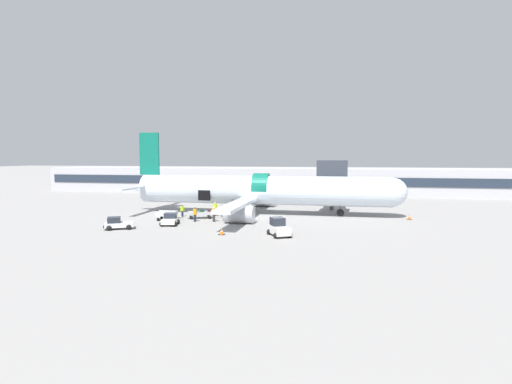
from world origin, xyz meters
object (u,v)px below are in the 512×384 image
object	(u,v)px
baggage_cart_loading	(202,214)
ground_crew_loader_b	(222,211)
baggage_tug_lead	(279,228)
airplane	(258,191)
ground_crew_loader_a	(215,208)
ground_crew_helper	(224,214)
baggage_tug_rear	(118,224)
ground_crew_driver	(214,214)
ground_crew_marshal	(195,214)
ground_crew_supervisor	(182,210)
baggage_cart_queued	(168,216)
baggage_tug_mid	(170,220)

from	to	relation	value
baggage_cart_loading	ground_crew_loader_b	distance (m)	2.77
baggage_tug_lead	baggage_cart_loading	world-z (taller)	baggage_tug_lead
airplane	ground_crew_loader_b	world-z (taller)	airplane
ground_crew_loader_a	ground_crew_helper	size ratio (longest dim) A/B	1.07
baggage_tug_rear	ground_crew_driver	distance (m)	11.05
baggage_tug_rear	ground_crew_loader_a	world-z (taller)	ground_crew_loader_a
ground_crew_loader_b	ground_crew_loader_a	bearing A→B (deg)	138.34
ground_crew_loader_a	baggage_cart_loading	bearing A→B (deg)	-109.94
baggage_cart_loading	airplane	bearing A→B (deg)	39.32
ground_crew_driver	ground_crew_marshal	world-z (taller)	ground_crew_driver
ground_crew_loader_a	ground_crew_driver	xyz separation A→B (m)	(1.37, -4.97, -0.00)
baggage_cart_loading	ground_crew_supervisor	world-z (taller)	ground_crew_supervisor
ground_crew_loader_a	ground_crew_supervisor	xyz separation A→B (m)	(-3.89, -1.86, -0.14)
baggage_cart_queued	ground_crew_loader_a	xyz separation A→B (m)	(4.54, 5.04, 0.40)
baggage_tug_lead	baggage_tug_mid	world-z (taller)	baggage_tug_lead
baggage_tug_rear	ground_crew_supervisor	distance (m)	10.44
ground_crew_loader_a	ground_crew_marshal	xyz separation A→B (m)	(-0.89, -5.34, -0.02)
ground_crew_driver	baggage_tug_lead	bearing A→B (deg)	-38.07
ground_crew_loader_a	ground_crew_loader_b	xyz separation A→B (m)	(1.34, -1.19, -0.13)
baggage_tug_lead	ground_crew_helper	distance (m)	11.12
baggage_tug_lead	ground_crew_supervisor	bearing A→B (deg)	144.58
baggage_tug_rear	ground_crew_helper	world-z (taller)	ground_crew_helper
baggage_tug_rear	airplane	bearing A→B (deg)	48.11
baggage_cart_loading	baggage_tug_lead	bearing A→B (deg)	-39.44
ground_crew_marshal	ground_crew_loader_b	bearing A→B (deg)	61.77
ground_crew_loader_a	ground_crew_helper	distance (m)	4.73
baggage_cart_loading	ground_crew_marshal	xyz separation A→B (m)	(0.08, -2.66, 0.43)
airplane	baggage_tug_lead	bearing A→B (deg)	-71.33
ground_crew_loader_a	ground_crew_supervisor	distance (m)	4.32
airplane	baggage_tug_rear	distance (m)	19.28
baggage_tug_lead	ground_crew_marshal	world-z (taller)	baggage_tug_lead
baggage_tug_rear	baggage_tug_mid	bearing A→B (deg)	37.72
airplane	ground_crew_supervisor	xyz separation A→B (m)	(-9.27, -4.38, -2.38)
airplane	ground_crew_supervisor	size ratio (longest dim) A/B	24.54
ground_crew_loader_b	airplane	bearing A→B (deg)	42.58
baggage_cart_loading	ground_crew_helper	size ratio (longest dim) A/B	2.38
baggage_tug_rear	ground_crew_loader_a	distance (m)	13.84
baggage_cart_queued	ground_crew_marshal	distance (m)	3.69
ground_crew_driver	ground_crew_marshal	xyz separation A→B (m)	(-2.26, -0.38, -0.02)
baggage_cart_loading	ground_crew_driver	size ratio (longest dim) A/B	2.24
airplane	baggage_tug_rear	bearing A→B (deg)	-131.89
baggage_cart_queued	baggage_tug_mid	bearing A→B (deg)	-62.09
baggage_tug_rear	ground_crew_driver	xyz separation A→B (m)	(8.75, 6.74, 0.37)
ground_crew_marshal	airplane	bearing A→B (deg)	51.44
baggage_tug_lead	baggage_tug_rear	xyz separation A→B (m)	(-17.64, 0.22, -0.17)
ground_crew_loader_b	baggage_tug_mid	bearing A→B (deg)	-120.92
ground_crew_loader_a	ground_crew_helper	bearing A→B (deg)	-59.92
airplane	baggage_cart_queued	bearing A→B (deg)	-142.68
ground_crew_supervisor	baggage_tug_mid	bearing A→B (deg)	-80.82
ground_crew_driver	ground_crew_supervisor	world-z (taller)	ground_crew_driver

